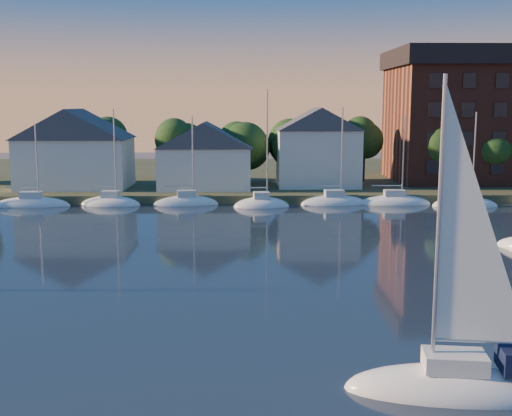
{
  "coord_description": "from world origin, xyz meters",
  "views": [
    {
      "loc": [
        -1.2,
        -21.32,
        11.15
      ],
      "look_at": [
        -0.42,
        22.0,
        4.14
      ],
      "focal_mm": 45.0,
      "sensor_mm": 36.0,
      "label": 1
    }
  ],
  "objects_px": {
    "hero_sailboat": "(457,379)",
    "clubhouse_east": "(318,146)",
    "clubhouse_west": "(75,147)",
    "condo_block": "(506,115)",
    "clubhouse_centre": "(205,154)"
  },
  "relations": [
    {
      "from": "clubhouse_east",
      "to": "hero_sailboat",
      "type": "xyz_separation_m",
      "value": [
        -0.92,
        -56.89,
        -5.43
      ]
    },
    {
      "from": "hero_sailboat",
      "to": "clubhouse_west",
      "type": "bearing_deg",
      "value": -55.16
    },
    {
      "from": "clubhouse_west",
      "to": "clubhouse_east",
      "type": "bearing_deg",
      "value": 1.91
    },
    {
      "from": "hero_sailboat",
      "to": "clubhouse_east",
      "type": "bearing_deg",
      "value": -83.58
    },
    {
      "from": "clubhouse_centre",
      "to": "condo_block",
      "type": "bearing_deg",
      "value": 11.24
    },
    {
      "from": "condo_block",
      "to": "clubhouse_west",
      "type": "bearing_deg",
      "value": -172.93
    },
    {
      "from": "clubhouse_west",
      "to": "condo_block",
      "type": "relative_size",
      "value": 0.44
    },
    {
      "from": "clubhouse_east",
      "to": "condo_block",
      "type": "xyz_separation_m",
      "value": [
        26.0,
        5.95,
        3.79
      ]
    },
    {
      "from": "clubhouse_west",
      "to": "hero_sailboat",
      "type": "bearing_deg",
      "value": -62.51
    },
    {
      "from": "condo_block",
      "to": "hero_sailboat",
      "type": "relative_size",
      "value": 2.32
    },
    {
      "from": "clubhouse_west",
      "to": "condo_block",
      "type": "distance_m",
      "value": 56.56
    },
    {
      "from": "clubhouse_centre",
      "to": "hero_sailboat",
      "type": "height_order",
      "value": "hero_sailboat"
    },
    {
      "from": "clubhouse_west",
      "to": "hero_sailboat",
      "type": "relative_size",
      "value": 1.02
    },
    {
      "from": "clubhouse_centre",
      "to": "condo_block",
      "type": "distance_m",
      "value": 41.05
    },
    {
      "from": "condo_block",
      "to": "clubhouse_east",
      "type": "bearing_deg",
      "value": -167.11
    }
  ]
}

